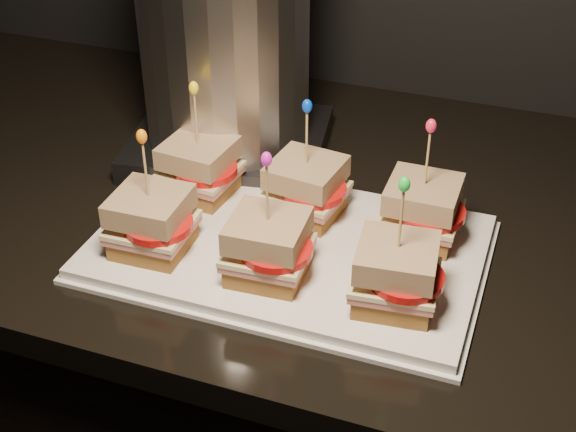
% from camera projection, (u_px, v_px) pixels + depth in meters
% --- Properties ---
extents(granite_slab, '(2.44, 0.73, 0.04)m').
position_uv_depth(granite_slab, '(470.00, 237.00, 1.02)').
color(granite_slab, black).
rests_on(granite_slab, cabinet).
extents(platter, '(0.45, 0.28, 0.02)m').
position_uv_depth(platter, '(288.00, 248.00, 0.96)').
color(platter, white).
rests_on(platter, granite_slab).
extents(platter_rim, '(0.46, 0.29, 0.01)m').
position_uv_depth(platter_rim, '(288.00, 252.00, 0.96)').
color(platter_rim, white).
rests_on(platter_rim, granite_slab).
extents(sandwich_0_bread_bot, '(0.09, 0.09, 0.02)m').
position_uv_depth(sandwich_0_bread_bot, '(201.00, 185.00, 1.04)').
color(sandwich_0_bread_bot, brown).
rests_on(sandwich_0_bread_bot, platter).
extents(sandwich_0_ham, '(0.10, 0.09, 0.01)m').
position_uv_depth(sandwich_0_ham, '(200.00, 175.00, 1.03)').
color(sandwich_0_ham, '#B66459').
rests_on(sandwich_0_ham, sandwich_0_bread_bot).
extents(sandwich_0_cheese, '(0.10, 0.10, 0.01)m').
position_uv_depth(sandwich_0_cheese, '(200.00, 170.00, 1.02)').
color(sandwich_0_cheese, beige).
rests_on(sandwich_0_cheese, sandwich_0_ham).
extents(sandwich_0_tomato, '(0.08, 0.08, 0.01)m').
position_uv_depth(sandwich_0_tomato, '(206.00, 169.00, 1.01)').
color(sandwich_0_tomato, red).
rests_on(sandwich_0_tomato, sandwich_0_cheese).
extents(sandwich_0_bread_top, '(0.09, 0.09, 0.03)m').
position_uv_depth(sandwich_0_bread_top, '(198.00, 153.00, 1.01)').
color(sandwich_0_bread_top, '#54250C').
rests_on(sandwich_0_bread_top, sandwich_0_tomato).
extents(sandwich_0_pick, '(0.00, 0.00, 0.09)m').
position_uv_depth(sandwich_0_pick, '(196.00, 122.00, 0.98)').
color(sandwich_0_pick, tan).
rests_on(sandwich_0_pick, sandwich_0_bread_top).
extents(sandwich_0_frill, '(0.01, 0.01, 0.02)m').
position_uv_depth(sandwich_0_frill, '(194.00, 88.00, 0.96)').
color(sandwich_0_frill, yellow).
rests_on(sandwich_0_frill, sandwich_0_pick).
extents(sandwich_1_bread_bot, '(0.09, 0.09, 0.02)m').
position_uv_depth(sandwich_1_bread_bot, '(306.00, 206.00, 1.00)').
color(sandwich_1_bread_bot, brown).
rests_on(sandwich_1_bread_bot, platter).
extents(sandwich_1_ham, '(0.10, 0.10, 0.01)m').
position_uv_depth(sandwich_1_ham, '(306.00, 196.00, 0.99)').
color(sandwich_1_ham, '#B66459').
rests_on(sandwich_1_ham, sandwich_1_bread_bot).
extents(sandwich_1_cheese, '(0.10, 0.10, 0.01)m').
position_uv_depth(sandwich_1_cheese, '(306.00, 191.00, 0.98)').
color(sandwich_1_cheese, beige).
rests_on(sandwich_1_cheese, sandwich_1_ham).
extents(sandwich_1_tomato, '(0.08, 0.08, 0.01)m').
position_uv_depth(sandwich_1_tomato, '(314.00, 190.00, 0.97)').
color(sandwich_1_tomato, red).
rests_on(sandwich_1_tomato, sandwich_1_cheese).
extents(sandwich_1_bread_top, '(0.09, 0.09, 0.03)m').
position_uv_depth(sandwich_1_bread_top, '(306.00, 173.00, 0.97)').
color(sandwich_1_bread_top, '#54250C').
rests_on(sandwich_1_bread_top, sandwich_1_tomato).
extents(sandwich_1_pick, '(0.00, 0.00, 0.09)m').
position_uv_depth(sandwich_1_pick, '(307.00, 141.00, 0.94)').
color(sandwich_1_pick, tan).
rests_on(sandwich_1_pick, sandwich_1_bread_top).
extents(sandwich_1_frill, '(0.01, 0.01, 0.02)m').
position_uv_depth(sandwich_1_frill, '(307.00, 106.00, 0.92)').
color(sandwich_1_frill, '#0637CD').
rests_on(sandwich_1_frill, sandwich_1_pick).
extents(sandwich_2_bread_bot, '(0.08, 0.08, 0.02)m').
position_uv_depth(sandwich_2_bread_bot, '(420.00, 228.00, 0.95)').
color(sandwich_2_bread_bot, brown).
rests_on(sandwich_2_bread_bot, platter).
extents(sandwich_2_ham, '(0.09, 0.09, 0.01)m').
position_uv_depth(sandwich_2_ham, '(421.00, 218.00, 0.95)').
color(sandwich_2_ham, '#B66459').
rests_on(sandwich_2_ham, sandwich_2_bread_bot).
extents(sandwich_2_cheese, '(0.09, 0.09, 0.01)m').
position_uv_depth(sandwich_2_cheese, '(421.00, 213.00, 0.94)').
color(sandwich_2_cheese, beige).
rests_on(sandwich_2_cheese, sandwich_2_ham).
extents(sandwich_2_tomato, '(0.08, 0.08, 0.01)m').
position_uv_depth(sandwich_2_tomato, '(431.00, 212.00, 0.93)').
color(sandwich_2_tomato, red).
rests_on(sandwich_2_tomato, sandwich_2_cheese).
extents(sandwich_2_bread_top, '(0.08, 0.08, 0.03)m').
position_uv_depth(sandwich_2_bread_top, '(423.00, 194.00, 0.93)').
color(sandwich_2_bread_top, '#54250C').
rests_on(sandwich_2_bread_top, sandwich_2_tomato).
extents(sandwich_2_pick, '(0.00, 0.00, 0.09)m').
position_uv_depth(sandwich_2_pick, '(427.00, 161.00, 0.90)').
color(sandwich_2_pick, tan).
rests_on(sandwich_2_pick, sandwich_2_bread_top).
extents(sandwich_2_frill, '(0.01, 0.01, 0.02)m').
position_uv_depth(sandwich_2_frill, '(431.00, 126.00, 0.88)').
color(sandwich_2_frill, '#DF2343').
rests_on(sandwich_2_frill, sandwich_2_pick).
extents(sandwich_3_bread_bot, '(0.08, 0.08, 0.02)m').
position_uv_depth(sandwich_3_bread_bot, '(154.00, 240.00, 0.93)').
color(sandwich_3_bread_bot, brown).
rests_on(sandwich_3_bread_bot, platter).
extents(sandwich_3_ham, '(0.09, 0.09, 0.01)m').
position_uv_depth(sandwich_3_ham, '(152.00, 230.00, 0.93)').
color(sandwich_3_ham, '#B66459').
rests_on(sandwich_3_ham, sandwich_3_bread_bot).
extents(sandwich_3_cheese, '(0.09, 0.09, 0.01)m').
position_uv_depth(sandwich_3_cheese, '(152.00, 225.00, 0.92)').
color(sandwich_3_cheese, beige).
rests_on(sandwich_3_cheese, sandwich_3_ham).
extents(sandwich_3_tomato, '(0.08, 0.08, 0.01)m').
position_uv_depth(sandwich_3_tomato, '(158.00, 224.00, 0.91)').
color(sandwich_3_tomato, red).
rests_on(sandwich_3_tomato, sandwich_3_cheese).
extents(sandwich_3_bread_top, '(0.08, 0.08, 0.03)m').
position_uv_depth(sandwich_3_bread_top, '(150.00, 206.00, 0.91)').
color(sandwich_3_bread_top, '#54250C').
rests_on(sandwich_3_bread_top, sandwich_3_tomato).
extents(sandwich_3_pick, '(0.00, 0.00, 0.09)m').
position_uv_depth(sandwich_3_pick, '(146.00, 172.00, 0.88)').
color(sandwich_3_pick, tan).
rests_on(sandwich_3_pick, sandwich_3_bread_top).
extents(sandwich_3_frill, '(0.01, 0.01, 0.02)m').
position_uv_depth(sandwich_3_frill, '(142.00, 136.00, 0.86)').
color(sandwich_3_frill, orange).
rests_on(sandwich_3_frill, sandwich_3_pick).
extents(sandwich_4_bread_bot, '(0.08, 0.08, 0.02)m').
position_uv_depth(sandwich_4_bread_bot, '(268.00, 266.00, 0.89)').
color(sandwich_4_bread_bot, brown).
rests_on(sandwich_4_bread_bot, platter).
extents(sandwich_4_ham, '(0.09, 0.09, 0.01)m').
position_uv_depth(sandwich_4_ham, '(268.00, 255.00, 0.89)').
color(sandwich_4_ham, '#B66459').
rests_on(sandwich_4_ham, sandwich_4_bread_bot).
extents(sandwich_4_cheese, '(0.09, 0.09, 0.01)m').
position_uv_depth(sandwich_4_cheese, '(268.00, 250.00, 0.88)').
color(sandwich_4_cheese, beige).
rests_on(sandwich_4_cheese, sandwich_4_ham).
extents(sandwich_4_tomato, '(0.08, 0.08, 0.01)m').
position_uv_depth(sandwich_4_tomato, '(276.00, 249.00, 0.87)').
color(sandwich_4_tomato, red).
rests_on(sandwich_4_tomato, sandwich_4_cheese).
extents(sandwich_4_bread_top, '(0.09, 0.09, 0.03)m').
position_uv_depth(sandwich_4_bread_top, '(268.00, 230.00, 0.87)').
color(sandwich_4_bread_top, '#54250C').
rests_on(sandwich_4_bread_top, sandwich_4_tomato).
extents(sandwich_4_pick, '(0.00, 0.00, 0.09)m').
position_uv_depth(sandwich_4_pick, '(267.00, 196.00, 0.84)').
color(sandwich_4_pick, tan).
rests_on(sandwich_4_pick, sandwich_4_bread_top).
extents(sandwich_4_frill, '(0.01, 0.01, 0.02)m').
position_uv_depth(sandwich_4_frill, '(266.00, 159.00, 0.82)').
color(sandwich_4_frill, '#D21AB8').
rests_on(sandwich_4_frill, sandwich_4_pick).
extents(sandwich_5_bread_bot, '(0.09, 0.09, 0.02)m').
position_uv_depth(sandwich_5_bread_bot, '(394.00, 294.00, 0.85)').
color(sandwich_5_bread_bot, brown).
rests_on(sandwich_5_bread_bot, platter).
extents(sandwich_5_ham, '(0.10, 0.09, 0.01)m').
position_uv_depth(sandwich_5_ham, '(395.00, 283.00, 0.85)').
color(sandwich_5_ham, '#B66459').
rests_on(sandwich_5_ham, sandwich_5_bread_bot).
extents(sandwich_5_cheese, '(0.10, 0.10, 0.01)m').
position_uv_depth(sandwich_5_cheese, '(395.00, 277.00, 0.84)').
color(sandwich_5_cheese, beige).
rests_on(sandwich_5_cheese, sandwich_5_ham).
extents(sandwich_5_tomato, '(0.08, 0.08, 0.01)m').
position_uv_depth(sandwich_5_tomato, '(406.00, 277.00, 0.83)').
color(sandwich_5_tomato, red).
rests_on(sandwich_5_tomato, sandwich_5_cheese).
extents(sandwich_5_bread_top, '(0.09, 0.09, 0.03)m').
position_uv_depth(sandwich_5_bread_top, '(397.00, 258.00, 0.83)').
color(sandwich_5_bread_top, '#54250C').
rests_on(sandwich_5_bread_top, sandwich_5_tomato).
extents(sandwich_5_pick, '(0.00, 0.00, 0.09)m').
position_uv_depth(sandwich_5_pick, '(401.00, 223.00, 0.80)').
color(sandwich_5_pick, tan).
rests_on(sandwich_5_pick, sandwich_5_bread_top).
extents(sandwich_5_frill, '(0.01, 0.01, 0.02)m').
position_uv_depth(sandwich_5_frill, '(404.00, 184.00, 0.78)').
color(sandwich_5_frill, green).
rests_on(sandwich_5_frill, sandwich_5_pick).
extents(appliance_base, '(0.31, 0.27, 0.03)m').
position_uv_depth(appliance_base, '(230.00, 143.00, 1.15)').
color(appliance_base, '#262628').
rests_on(appliance_base, granite_slab).
extents(appliance_body, '(0.23, 0.23, 0.29)m').
position_uv_depth(appliance_body, '(225.00, 35.00, 1.06)').
color(appliance_body, silver).
rests_on(appliance_body, appliance_base).
extents(appliance, '(0.27, 0.23, 0.35)m').
position_uv_depth(appliance, '(225.00, 39.00, 1.07)').
color(appliance, silver).
rests_on(appliance, granite_slab).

